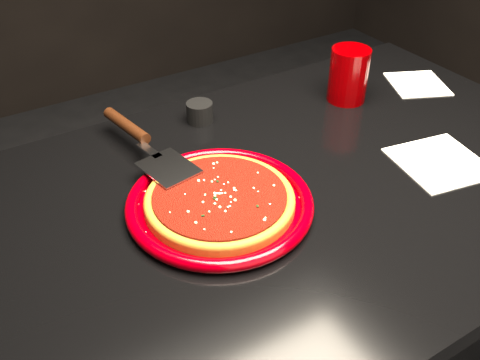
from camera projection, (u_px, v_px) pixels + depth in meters
The scene contains 12 objects.
table at pixel (296, 307), 1.23m from camera, with size 1.20×0.80×0.75m, color black.
plate at pixel (220, 203), 0.93m from camera, with size 0.33×0.33×0.02m, color #7A0006.
pizza_crust at pixel (220, 201), 0.93m from camera, with size 0.26×0.26×0.01m, color brown.
pizza_crust_rim at pixel (220, 199), 0.92m from camera, with size 0.26×0.26×0.02m, color brown.
pizza_sauce at pixel (220, 196), 0.92m from camera, with size 0.23×0.23×0.01m, color maroon.
parmesan_dusting at pixel (219, 193), 0.92m from camera, with size 0.22×0.22×0.01m, color #FBF2C0, non-canonical shape.
basil_flecks at pixel (219, 194), 0.92m from camera, with size 0.21×0.21×0.00m, color black, non-canonical shape.
pizza_server at pixel (147, 143), 1.03m from camera, with size 0.10×0.35×0.03m, color #ADAFB3, non-canonical shape.
cup at pixel (349, 75), 1.22m from camera, with size 0.09×0.09×0.12m, color #780001.
napkin_a at pixel (440, 162), 1.05m from camera, with size 0.16×0.16×0.00m, color white.
napkin_b at pixel (417, 84), 1.32m from camera, with size 0.13×0.14×0.00m, color white.
ramekin at pixel (200, 112), 1.17m from camera, with size 0.06×0.06×0.04m, color black.
Camera 1 is at (-0.54, -0.63, 1.35)m, focal length 40.00 mm.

